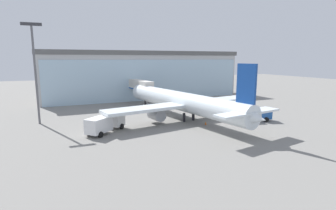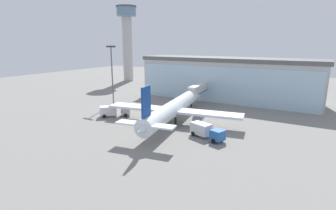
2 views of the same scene
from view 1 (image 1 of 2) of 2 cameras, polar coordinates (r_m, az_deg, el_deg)
The scene contains 10 objects.
ground at distance 43.59m, azimuth 10.68°, elevation -5.14°, with size 240.00×240.00×0.00m, color gray.
terminal_building at distance 77.73m, azimuth -5.30°, elevation 6.63°, with size 56.97×13.38×13.46m.
jet_bridge at distance 66.84m, azimuth -6.53°, elevation 4.29°, with size 3.60×14.23×6.05m.
apron_light_mast at distance 50.32m, azimuth -27.03°, elevation 7.85°, with size 3.20×0.40×17.19m.
airplane at distance 49.27m, azimuth 3.13°, elevation 0.70°, with size 31.62×37.64×10.63m.
catering_truck at distance 41.54m, azimuth -13.61°, elevation -3.92°, with size 6.91×6.50×2.65m.
fuel_truck at distance 50.24m, azimuth 17.21°, elevation -1.68°, with size 7.62×4.46×2.65m.
baggage_cart at distance 51.94m, azimuth 12.94°, elevation -2.20°, with size 3.16×3.06×1.50m.
safety_cone_nose at distance 46.01m, azimuth 8.21°, elevation -3.91°, with size 0.36×0.36×0.55m, color orange.
safety_cone_wingtip at distance 45.23m, azimuth -15.54°, elevation -4.42°, with size 0.36×0.36×0.55m, color orange.
Camera 1 is at (-23.49, -34.94, 11.27)m, focal length 28.00 mm.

